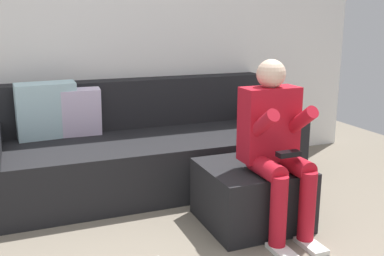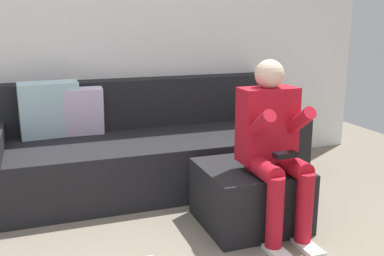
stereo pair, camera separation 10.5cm
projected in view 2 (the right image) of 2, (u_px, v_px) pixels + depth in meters
name	position (u px, v px, depth m)	size (l,w,h in m)	color
wall_back	(103.00, 21.00, 3.70)	(4.97, 0.10, 2.58)	white
couch_sectional	(140.00, 148.00, 3.56)	(2.43, 0.98, 0.86)	black
ottoman	(250.00, 195.00, 2.88)	(0.63, 0.60, 0.39)	black
person_seated	(274.00, 141.00, 2.65)	(0.36, 0.56, 1.08)	red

